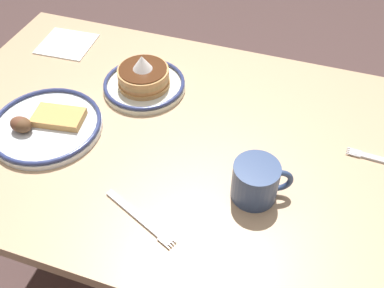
{
  "coord_description": "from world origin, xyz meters",
  "views": [
    {
      "loc": [
        -0.18,
        0.68,
        1.47
      ],
      "look_at": [
        0.04,
        0.04,
        0.77
      ],
      "focal_mm": 40.83,
      "sensor_mm": 36.0,
      "label": 1
    }
  ],
  "objects": [
    {
      "name": "paper_napkin",
      "position": [
        0.53,
        -0.25,
        0.74
      ],
      "size": [
        0.16,
        0.15,
        0.0
      ],
      "primitive_type": "cube",
      "rotation": [
        0.0,
        0.0,
        0.06
      ],
      "color": "white",
      "rests_on": "dining_table"
    },
    {
      "name": "plate_center_pancakes",
      "position": [
        0.39,
        0.08,
        0.75
      ],
      "size": [
        0.26,
        0.26,
        0.05
      ],
      "color": "white",
      "rests_on": "dining_table"
    },
    {
      "name": "ground_plane",
      "position": [
        0.0,
        0.0,
        0.0
      ],
      "size": [
        6.0,
        6.0,
        0.0
      ],
      "primitive_type": "plane",
      "color": "#4E3836"
    },
    {
      "name": "fork_near",
      "position": [
        0.08,
        0.24,
        0.74
      ],
      "size": [
        0.18,
        0.09,
        0.01
      ],
      "color": "silver",
      "rests_on": "dining_table"
    },
    {
      "name": "dining_table",
      "position": [
        0.0,
        0.0,
        0.66
      ],
      "size": [
        1.41,
        0.78,
        0.74
      ],
      "color": "tan",
      "rests_on": "ground_plane"
    },
    {
      "name": "coffee_mug",
      "position": [
        -0.12,
        0.11,
        0.78
      ],
      "size": [
        0.12,
        0.1,
        0.09
      ],
      "color": "#334772",
      "rests_on": "dining_table"
    },
    {
      "name": "plate_near_main",
      "position": [
        0.23,
        -0.14,
        0.76
      ],
      "size": [
        0.22,
        0.22,
        0.1
      ],
      "color": "silver",
      "rests_on": "dining_table"
    }
  ]
}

